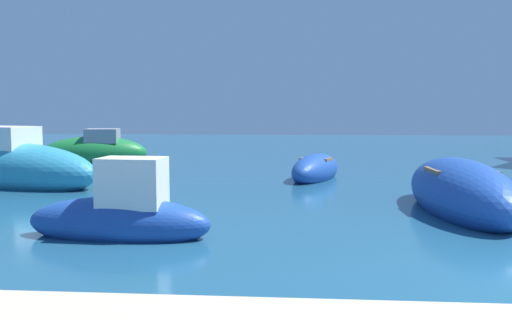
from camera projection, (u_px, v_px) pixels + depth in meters
The scene contains 5 objects.
moored_boat_0 at pixel (121, 215), 9.60m from camera, with size 3.33×1.21×1.60m.
moored_boat_2 at pixel (95, 152), 22.90m from camera, with size 4.49×2.25×1.71m.
moored_boat_3 at pixel (316, 170), 17.58m from camera, with size 2.14×3.56×1.02m.
moored_boat_4 at pixel (460, 193), 11.92m from camera, with size 1.95×5.14×1.49m.
moored_boat_5 at pixel (10, 167), 16.06m from camera, with size 6.24×3.58×2.08m.
Camera 1 is at (-3.76, -6.94, 2.23)m, focal length 38.78 mm.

